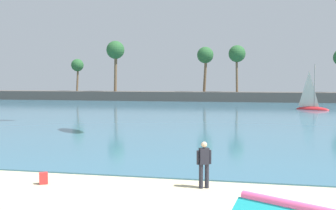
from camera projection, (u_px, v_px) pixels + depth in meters
name	position (u px, v px, depth m)	size (l,w,h in m)	color
sea	(228.00, 104.00, 64.12)	(220.00, 99.50, 0.06)	#386B84
palm_headland	(242.00, 89.00, 73.01)	(99.60, 6.46, 12.58)	#514C47
person_at_waterline	(204.00, 163.00, 14.07)	(0.51, 0.33, 1.67)	#23232D
backpack_near_kite	(44.00, 178.00, 14.67)	(0.36, 0.37, 0.44)	red
sailboat_near_shore	(312.00, 105.00, 51.80)	(4.44, 3.43, 6.38)	red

